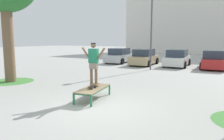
# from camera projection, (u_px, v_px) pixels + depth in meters

# --- Properties ---
(ground_plane) EXTENTS (120.00, 120.00, 0.00)m
(ground_plane) POSITION_uv_depth(u_px,v_px,m) (98.00, 107.00, 7.63)
(ground_plane) COLOR #A8A8A3
(skate_box) EXTENTS (1.08, 2.00, 0.46)m
(skate_box) POSITION_uv_depth(u_px,v_px,m) (93.00, 89.00, 8.63)
(skate_box) COLOR #237A4C
(skate_box) RESTS_ON ground
(skateboard) EXTENTS (0.37, 0.82, 0.09)m
(skateboard) POSITION_uv_depth(u_px,v_px,m) (94.00, 86.00, 8.68)
(skateboard) COLOR black
(skateboard) RESTS_ON skate_box
(skater) EXTENTS (0.99, 0.35, 1.69)m
(skater) POSITION_uv_depth(u_px,v_px,m) (94.00, 61.00, 8.55)
(skater) COLOR brown
(skater) RESTS_ON skateboard
(grass_patch_near_left) EXTENTS (2.48, 2.48, 0.01)m
(grass_patch_near_left) POSITION_uv_depth(u_px,v_px,m) (11.00, 81.00, 12.38)
(grass_patch_near_left) COLOR #47893D
(grass_patch_near_left) RESTS_ON ground
(car_silver) EXTENTS (2.07, 4.28, 1.50)m
(car_silver) POSITION_uv_depth(u_px,v_px,m) (120.00, 56.00, 22.34)
(car_silver) COLOR #B7BABF
(car_silver) RESTS_ON ground
(car_tan) EXTENTS (2.10, 4.29, 1.50)m
(car_tan) POSITION_uv_depth(u_px,v_px,m) (144.00, 58.00, 20.37)
(car_tan) COLOR tan
(car_tan) RESTS_ON ground
(car_white) EXTENTS (2.09, 4.29, 1.50)m
(car_white) POSITION_uv_depth(u_px,v_px,m) (177.00, 59.00, 19.36)
(car_white) COLOR silver
(car_white) RESTS_ON ground
(car_red) EXTENTS (2.23, 4.35, 1.50)m
(car_red) POSITION_uv_depth(u_px,v_px,m) (213.00, 60.00, 17.78)
(car_red) COLOR red
(car_red) RESTS_ON ground
(light_post) EXTENTS (0.36, 0.36, 5.83)m
(light_post) POSITION_uv_depth(u_px,v_px,m) (152.00, 20.00, 16.67)
(light_post) COLOR #4C4C51
(light_post) RESTS_ON ground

